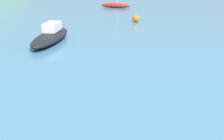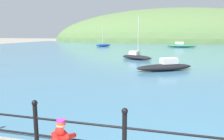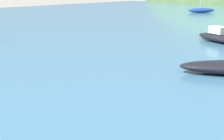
% 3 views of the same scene
% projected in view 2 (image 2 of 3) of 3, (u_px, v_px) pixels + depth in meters
% --- Properties ---
extents(water, '(80.00, 60.00, 0.10)m').
position_uv_depth(water, '(176.00, 50.00, 32.86)').
color(water, teal).
rests_on(water, ground).
extents(far_hillside, '(78.97, 43.43, 20.54)m').
position_uv_depth(far_hillside, '(172.00, 42.00, 69.76)').
color(far_hillside, '#567542').
rests_on(far_hillside, ground).
extents(boat_green_fishing, '(3.45, 2.56, 4.05)m').
position_uv_depth(boat_green_fishing, '(136.00, 57.00, 20.84)').
color(boat_green_fishing, black).
rests_on(boat_green_fishing, water).
extents(boat_white_sailboat, '(4.00, 3.04, 0.84)m').
position_uv_depth(boat_white_sailboat, '(165.00, 66.00, 14.58)').
color(boat_white_sailboat, black).
rests_on(boat_white_sailboat, water).
extents(boat_far_right, '(2.95, 3.14, 4.11)m').
position_uv_depth(boat_far_right, '(103.00, 45.00, 41.35)').
color(boat_far_right, '#1E4793').
rests_on(boat_far_right, water).
extents(boat_mid_harbor, '(5.19, 1.97, 0.97)m').
position_uv_depth(boat_mid_harbor, '(181.00, 45.00, 39.24)').
color(boat_mid_harbor, '#287551').
rests_on(boat_mid_harbor, water).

